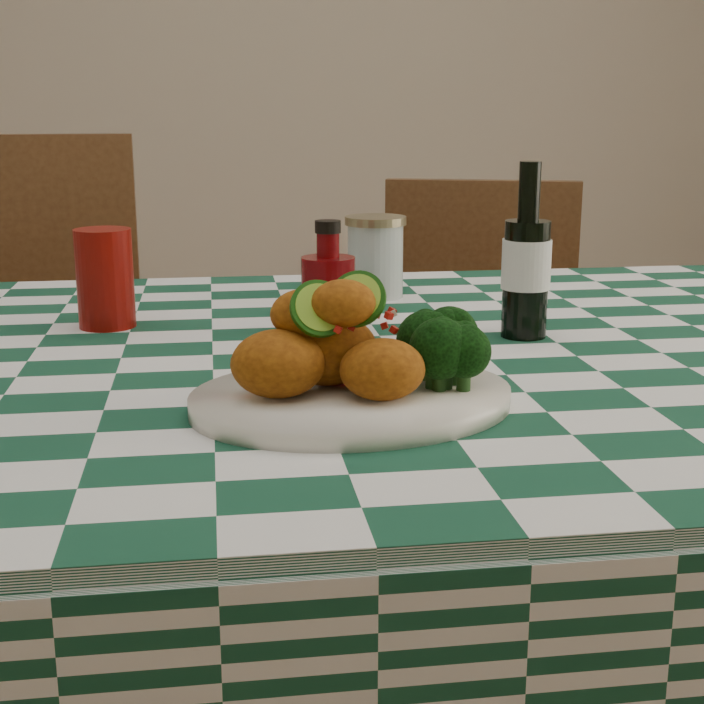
{
  "coord_description": "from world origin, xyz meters",
  "views": [
    {
      "loc": [
        -0.1,
        -1.09,
        1.07
      ],
      "look_at": [
        0.03,
        -0.22,
        0.84
      ],
      "focal_mm": 50.0,
      "sensor_mm": 36.0,
      "label": 1
    }
  ],
  "objects": [
    {
      "name": "wooden_chair_right",
      "position": [
        0.42,
        0.77,
        0.45
      ],
      "size": [
        0.53,
        0.54,
        0.91
      ],
      "primitive_type": null,
      "rotation": [
        0.0,
        0.0,
        -0.31
      ],
      "color": "#472814",
      "rests_on": "ground"
    },
    {
      "name": "wooden_chair_left",
      "position": [
        -0.47,
        0.73,
        0.5
      ],
      "size": [
        0.48,
        0.5,
        1.01
      ],
      "primitive_type": null,
      "rotation": [
        0.0,
        0.0,
        0.04
      ],
      "color": "#472814",
      "rests_on": "ground"
    },
    {
      "name": "beer_bottle",
      "position": [
        0.28,
        0.04,
        0.89
      ],
      "size": [
        0.07,
        0.07,
        0.21
      ],
      "primitive_type": null,
      "rotation": [
        0.0,
        0.0,
        0.11
      ],
      "color": "black",
      "rests_on": "dining_table"
    },
    {
      "name": "mason_jar",
      "position": [
        0.14,
        0.31,
        0.85
      ],
      "size": [
        0.12,
        0.12,
        0.12
      ],
      "primitive_type": null,
      "rotation": [
        0.0,
        0.0,
        0.43
      ],
      "color": "#B2BCBA",
      "rests_on": "dining_table"
    },
    {
      "name": "ketchup_bottle",
      "position": [
        0.04,
        0.09,
        0.86
      ],
      "size": [
        0.08,
        0.08,
        0.14
      ],
      "primitive_type": null,
      "rotation": [
        0.0,
        0.0,
        0.32
      ],
      "color": "#610408",
      "rests_on": "dining_table"
    },
    {
      "name": "red_tumbler",
      "position": [
        -0.24,
        0.17,
        0.85
      ],
      "size": [
        0.08,
        0.08,
        0.13
      ],
      "primitive_type": "cylinder",
      "rotation": [
        0.0,
        0.0,
        -0.15
      ],
      "color": "maroon",
      "rests_on": "dining_table"
    },
    {
      "name": "plate",
      "position": [
        0.03,
        -0.22,
        0.8
      ],
      "size": [
        0.34,
        0.28,
        0.02
      ],
      "primitive_type": null,
      "rotation": [
        0.0,
        0.0,
        0.15
      ],
      "color": "white",
      "rests_on": "dining_table"
    },
    {
      "name": "broccoli_side",
      "position": [
        0.12,
        -0.21,
        0.84
      ],
      "size": [
        0.09,
        0.09,
        0.07
      ],
      "primitive_type": null,
      "color": "black",
      "rests_on": "plate"
    },
    {
      "name": "fried_chicken_pile",
      "position": [
        0.02,
        -0.22,
        0.86
      ],
      "size": [
        0.16,
        0.12,
        0.1
      ],
      "primitive_type": null,
      "color": "#AA5A10",
      "rests_on": "plate"
    },
    {
      "name": "dining_table",
      "position": [
        0.0,
        0.0,
        0.39
      ],
      "size": [
        1.66,
        1.06,
        0.79
      ],
      "primitive_type": null,
      "color": "#154730",
      "rests_on": "ground"
    }
  ]
}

